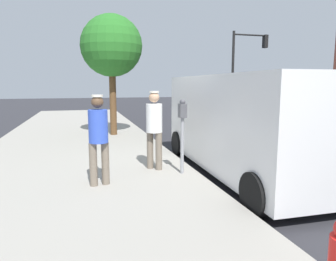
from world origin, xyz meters
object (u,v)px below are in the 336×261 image
object	(u,v)px
parking_meter_near	(182,123)
parked_van	(248,122)
traffic_light_corner	(245,59)
street_tree	(112,46)
pedestrian_in_blue	(98,134)
pedestrian_in_white	(154,125)

from	to	relation	value
parking_meter_near	parked_van	xyz separation A→B (m)	(-1.50, -0.04, -0.03)
traffic_light_corner	street_tree	size ratio (longest dim) A/B	1.23
parking_meter_near	pedestrian_in_blue	bearing A→B (deg)	10.65
parking_meter_near	traffic_light_corner	xyz separation A→B (m)	(-8.05, -11.93, 2.34)
parked_van	parking_meter_near	bearing A→B (deg)	1.49
parked_van	traffic_light_corner	distance (m)	13.78
pedestrian_in_blue	traffic_light_corner	xyz separation A→B (m)	(-9.72, -12.25, 2.44)
parking_meter_near	parked_van	bearing A→B (deg)	-178.51
parked_van	pedestrian_in_blue	bearing A→B (deg)	6.36
pedestrian_in_blue	parked_van	distance (m)	3.19
parked_van	street_tree	xyz separation A→B (m)	(2.35, -5.36, 2.12)
parking_meter_near	parked_van	world-z (taller)	parked_van
pedestrian_in_blue	traffic_light_corner	bearing A→B (deg)	-128.44
parking_meter_near	pedestrian_in_blue	world-z (taller)	pedestrian_in_blue
pedestrian_in_white	street_tree	distance (m)	5.40
street_tree	parked_van	bearing A→B (deg)	113.70
street_tree	parking_meter_near	bearing A→B (deg)	98.97
pedestrian_in_blue	parked_van	size ratio (longest dim) A/B	0.31
parking_meter_near	street_tree	size ratio (longest dim) A/B	0.36
parking_meter_near	pedestrian_in_white	bearing A→B (deg)	-44.89
street_tree	traffic_light_corner	bearing A→B (deg)	-143.71
pedestrian_in_white	traffic_light_corner	xyz separation A→B (m)	(-8.52, -11.46, 2.41)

